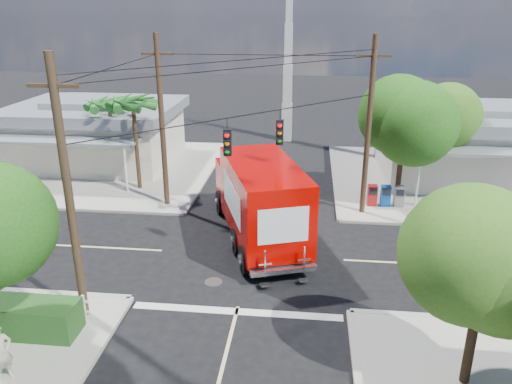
# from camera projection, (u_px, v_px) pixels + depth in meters

# --- Properties ---
(ground) EXTENTS (120.00, 120.00, 0.00)m
(ground) POSITION_uv_depth(u_px,v_px,m) (251.00, 255.00, 21.73)
(ground) COLOR black
(ground) RESTS_ON ground
(sidewalk_ne) EXTENTS (14.12, 14.12, 0.14)m
(sidewalk_ne) POSITION_uv_depth(u_px,v_px,m) (447.00, 181.00, 30.72)
(sidewalk_ne) COLOR #A39E93
(sidewalk_ne) RESTS_ON ground
(sidewalk_nw) EXTENTS (14.12, 14.12, 0.14)m
(sidewalk_nw) POSITION_uv_depth(u_px,v_px,m) (107.00, 169.00, 32.94)
(sidewalk_nw) COLOR #A39E93
(sidewalk_nw) RESTS_ON ground
(road_markings) EXTENTS (32.00, 32.00, 0.01)m
(road_markings) POSITION_uv_depth(u_px,v_px,m) (247.00, 272.00, 20.36)
(road_markings) COLOR beige
(road_markings) RESTS_ON ground
(building_ne) EXTENTS (11.80, 10.20, 4.50)m
(building_ne) POSITION_uv_depth(u_px,v_px,m) (475.00, 142.00, 30.78)
(building_ne) COLOR beige
(building_ne) RESTS_ON sidewalk_ne
(building_nw) EXTENTS (10.80, 10.20, 4.30)m
(building_nw) POSITION_uv_depth(u_px,v_px,m) (97.00, 131.00, 33.78)
(building_nw) COLOR beige
(building_nw) RESTS_ON sidewalk_nw
(radio_tower) EXTENTS (0.80, 0.80, 17.00)m
(radio_tower) POSITION_uv_depth(u_px,v_px,m) (288.00, 69.00, 38.32)
(radio_tower) COLOR silver
(radio_tower) RESTS_ON ground
(tree_ne_front) EXTENTS (4.21, 4.14, 6.66)m
(tree_ne_front) POSITION_uv_depth(u_px,v_px,m) (405.00, 118.00, 25.61)
(tree_ne_front) COLOR #422D1C
(tree_ne_front) RESTS_ON sidewalk_ne
(tree_ne_back) EXTENTS (3.77, 3.66, 5.82)m
(tree_ne_back) POSITION_uv_depth(u_px,v_px,m) (446.00, 121.00, 27.60)
(tree_ne_back) COLOR #422D1C
(tree_ne_back) RESTS_ON sidewalk_ne
(tree_se) EXTENTS (3.67, 3.54, 5.62)m
(tree_se) POSITION_uv_depth(u_px,v_px,m) (487.00, 260.00, 12.85)
(tree_se) COLOR #422D1C
(tree_se) RESTS_ON sidewalk_se
(palm_nw_front) EXTENTS (3.01, 3.08, 5.59)m
(palm_nw_front) POSITION_uv_depth(u_px,v_px,m) (133.00, 105.00, 27.71)
(palm_nw_front) COLOR #422D1C
(palm_nw_front) RESTS_ON sidewalk_nw
(palm_nw_back) EXTENTS (3.01, 3.08, 5.19)m
(palm_nw_back) POSITION_uv_depth(u_px,v_px,m) (109.00, 105.00, 29.44)
(palm_nw_back) COLOR #422D1C
(palm_nw_back) RESTS_ON sidewalk_nw
(utility_poles) EXTENTS (12.00, 10.68, 9.00)m
(utility_poles) POSITION_uv_depth(u_px,v_px,m) (219.00, 141.00, 21.75)
(utility_poles) COLOR #473321
(utility_poles) RESTS_ON ground
(picket_fence) EXTENTS (5.94, 0.06, 1.00)m
(picket_fence) POSITION_uv_depth(u_px,v_px,m) (6.00, 302.00, 17.08)
(picket_fence) COLOR silver
(picket_fence) RESTS_ON sidewalk_sw
(vending_boxes) EXTENTS (1.90, 0.50, 1.10)m
(vending_boxes) POSITION_uv_depth(u_px,v_px,m) (386.00, 196.00, 26.59)
(vending_boxes) COLOR #A51416
(vending_boxes) RESTS_ON sidewalk_ne
(delivery_truck) EXTENTS (5.38, 9.30, 3.87)m
(delivery_truck) POSITION_uv_depth(u_px,v_px,m) (259.00, 199.00, 22.62)
(delivery_truck) COLOR black
(delivery_truck) RESTS_ON ground
(parked_car) EXTENTS (6.61, 3.70, 1.75)m
(parked_car) POSITION_uv_depth(u_px,v_px,m) (506.00, 229.00, 22.19)
(parked_car) COLOR silver
(parked_car) RESTS_ON ground
(pedestrian) EXTENTS (0.70, 0.78, 1.79)m
(pedestrian) POSITION_uv_depth(u_px,v_px,m) (1.00, 353.00, 14.03)
(pedestrian) COLOR beige
(pedestrian) RESTS_ON sidewalk_sw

